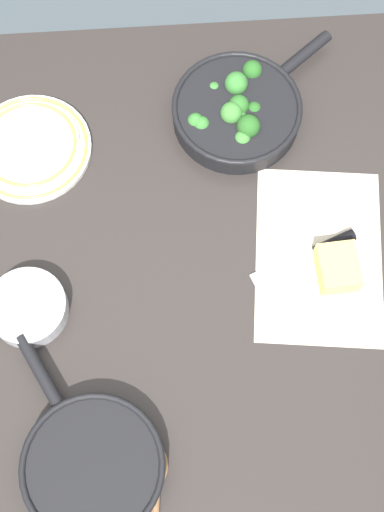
{
  "coord_description": "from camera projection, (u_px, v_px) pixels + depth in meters",
  "views": [
    {
      "loc": [
        -0.48,
        0.03,
        2.03
      ],
      "look_at": [
        0.0,
        0.0,
        0.74
      ],
      "focal_mm": 50.0,
      "sensor_mm": 36.0,
      "label": 1
    }
  ],
  "objects": [
    {
      "name": "dining_table_red",
      "position": [
        192.0,
        273.0,
        1.46
      ],
      "size": [
        1.12,
        0.99,
        0.72
      ],
      "color": "#2D2826",
      "rests_on": "ground_plane"
    },
    {
      "name": "prep_bowl_steel",
      "position": [
        28.0,
        308.0,
        1.33
      ],
      "size": [
        0.15,
        0.15,
        0.04
      ],
      "color": "#B7B7BC",
      "rests_on": "dining_table_red"
    },
    {
      "name": "skillet_broccoli",
      "position": [
        238.0,
        110.0,
        1.47
      ],
      "size": [
        0.32,
        0.35,
        0.08
      ],
      "rotation": [
        0.0,
        0.0,
        5.39
      ],
      "color": "black",
      "rests_on": "dining_table_red"
    },
    {
      "name": "cheese_block",
      "position": [
        337.0,
        268.0,
        1.36
      ],
      "size": [
        0.09,
        0.08,
        0.05
      ],
      "color": "#EACC66",
      "rests_on": "dining_table_red"
    },
    {
      "name": "grater_knife",
      "position": [
        318.0,
        251.0,
        1.39
      ],
      "size": [
        0.1,
        0.21,
        0.02
      ],
      "rotation": [
        0.0,
        0.0,
        1.95
      ],
      "color": "silver",
      "rests_on": "dining_table_red"
    },
    {
      "name": "parchment_sheet",
      "position": [
        319.0,
        255.0,
        1.39
      ],
      "size": [
        0.39,
        0.29,
        0.0
      ],
      "color": "beige",
      "rests_on": "dining_table_red"
    },
    {
      "name": "ground_plane",
      "position": [
        192.0,
        345.0,
        2.07
      ],
      "size": [
        14.0,
        14.0,
        0.0
      ],
      "primitive_type": "plane",
      "color": "#424C51"
    },
    {
      "name": "dinner_plate_stack",
      "position": [
        30.0,
        147.0,
        1.46
      ],
      "size": [
        0.25,
        0.25,
        0.03
      ],
      "color": "silver",
      "rests_on": "dining_table_red"
    },
    {
      "name": "skillet_eggs",
      "position": [
        93.0,
        465.0,
        1.23
      ],
      "size": [
        0.37,
        0.26,
        0.05
      ],
      "rotation": [
        0.0,
        0.0,
        0.49
      ],
      "color": "black",
      "rests_on": "dining_table_red"
    }
  ]
}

